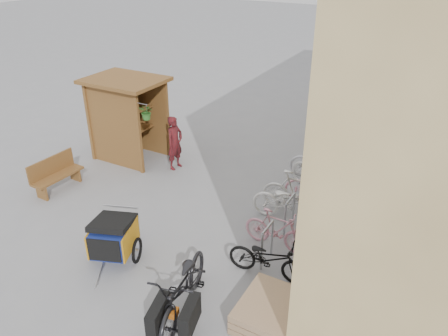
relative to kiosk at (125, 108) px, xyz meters
The scene contains 17 objects.
ground 4.39m from the kiosk, 37.02° to the right, with size 80.00×80.00×0.00m, color gray.
kiosk is the anchor object (origin of this frame).
bike_rack 5.67m from the kiosk, ahead, with size 0.05×5.35×0.86m.
pallet_stack 7.50m from the kiosk, 31.66° to the right, with size 1.00×1.20×0.40m.
bench 2.68m from the kiosk, 99.30° to the right, with size 0.48×1.41×0.88m.
shopping_carts 7.79m from the kiosk, 35.72° to the left, with size 0.61×2.05×1.09m.
child_trailer 4.89m from the kiosk, 53.50° to the right, with size 1.11×1.70×0.99m.
cargo_bike 6.71m from the kiosk, 42.09° to the right, with size 1.26×2.26×1.12m.
person_kiosk 1.81m from the kiosk, ahead, with size 0.56×0.37×1.54m, color maroon.
bike_0 6.53m from the kiosk, 26.16° to the right, with size 0.56×1.60×0.84m, color black.
bike_1 6.00m from the kiosk, 19.22° to the right, with size 0.42×1.47×0.88m, color #D08697.
bike_2 5.64m from the kiosk, ahead, with size 0.65×1.86×0.98m, color silver.
bike_3 5.58m from the kiosk, ahead, with size 0.50×1.76×1.06m, color silver.
bike_4 5.87m from the kiosk, ahead, with size 0.59×1.68×0.88m, color #D08697.
bike_5 5.76m from the kiosk, ahead, with size 0.48×1.71×1.03m, color silver.
bike_6 5.77m from the kiosk, 15.10° to the left, with size 0.62×1.78×0.93m, color #B5B4B9.
bike_7 6.12m from the kiosk, 18.97° to the left, with size 0.51×1.81×1.09m, color silver.
Camera 1 is at (4.93, -6.50, 5.74)m, focal length 35.00 mm.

